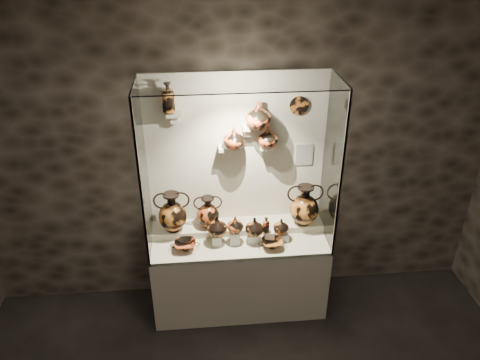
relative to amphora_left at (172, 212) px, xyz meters
name	(u,v)px	position (x,y,z in m)	size (l,w,h in m)	color
ceiling	(302,39)	(0.63, -2.31, 2.10)	(5.00, 5.00, 0.00)	white
wall_back	(236,154)	(0.63, 0.19, 0.50)	(5.00, 0.02, 3.20)	black
plinth	(239,274)	(0.63, -0.13, -0.70)	(1.70, 0.60, 0.80)	beige
front_tier	(239,241)	(0.63, -0.13, -0.29)	(1.68, 0.58, 0.03)	#C0B495
rear_tier	(238,228)	(0.63, 0.05, -0.25)	(1.70, 0.25, 0.10)	#C0B495
back_panel	(236,154)	(0.63, 0.19, 0.50)	(1.70, 0.03, 1.60)	beige
glass_front	(243,185)	(0.63, -0.42, 0.50)	(1.70, 0.01, 1.60)	white
glass_left	(143,173)	(-0.22, -0.13, 0.50)	(0.01, 0.60, 1.60)	white
glass_right	(332,165)	(1.48, -0.13, 0.50)	(0.01, 0.60, 1.60)	white
glass_top	(239,82)	(0.63, -0.13, 1.29)	(1.70, 0.60, 0.01)	white
frame_post_left	(141,190)	(-0.21, -0.42, 0.50)	(0.02, 0.02, 1.60)	gray
frame_post_right	(341,181)	(1.47, -0.42, 0.50)	(0.02, 0.02, 1.60)	gray
pedestal_a	(217,240)	(0.41, -0.18, -0.22)	(0.09, 0.09, 0.10)	beige
pedestal_b	(235,237)	(0.58, -0.18, -0.21)	(0.09, 0.09, 0.13)	beige
pedestal_c	(252,238)	(0.75, -0.18, -0.23)	(0.09, 0.09, 0.09)	beige
pedestal_d	(269,236)	(0.91, -0.18, -0.21)	(0.09, 0.09, 0.12)	beige
pedestal_e	(283,237)	(1.05, -0.18, -0.23)	(0.09, 0.09, 0.08)	beige
bracket_ul	(174,114)	(0.08, 0.11, 0.95)	(0.14, 0.12, 0.04)	beige
bracket_ca	(226,148)	(0.53, 0.11, 0.60)	(0.14, 0.12, 0.04)	beige
bracket_cb	(248,127)	(0.73, 0.11, 0.80)	(0.10, 0.12, 0.04)	beige
bracket_cc	(267,146)	(0.91, 0.11, 0.60)	(0.14, 0.12, 0.04)	beige
amphora_left	(172,212)	(0.00, 0.00, 0.00)	(0.33, 0.33, 0.41)	#AB5F20
amphora_mid	(208,212)	(0.34, 0.03, -0.04)	(0.26, 0.26, 0.33)	#C04B21
amphora_right	(305,205)	(1.28, -0.01, 0.01)	(0.34, 0.34, 0.42)	#AB5F20
jug_a	(217,226)	(0.42, -0.16, -0.07)	(0.19, 0.19, 0.20)	#AB5F20
jug_b	(235,224)	(0.59, -0.17, -0.06)	(0.16, 0.16, 0.16)	#C04B21
jug_c	(254,226)	(0.77, -0.18, -0.09)	(0.18, 0.18, 0.18)	#AB5F20
jug_e	(281,226)	(1.03, -0.16, -0.12)	(0.15, 0.15, 0.15)	#AB5F20
lekythos_small	(266,224)	(0.88, -0.19, -0.07)	(0.08, 0.08, 0.18)	#C04B21
kylix_left	(185,245)	(0.11, -0.23, -0.22)	(0.26, 0.22, 0.10)	#C04B21
kylix_right	(272,243)	(0.93, -0.28, -0.22)	(0.25, 0.21, 0.10)	#AB5F20
lekythos_tall	(168,96)	(0.04, 0.09, 1.11)	(0.12, 0.12, 0.30)	#AB5F20
ovoid_vase_a	(234,138)	(0.60, 0.07, 0.71)	(0.19, 0.19, 0.20)	#C04B21
ovoid_vase_b	(258,115)	(0.82, 0.05, 0.93)	(0.23, 0.23, 0.24)	#C04B21
ovoid_vase_c	(268,137)	(0.91, 0.07, 0.71)	(0.18, 0.18, 0.19)	#C04B21
wall_plate	(299,106)	(1.20, 0.16, 0.97)	(0.18, 0.18, 0.02)	#944F1D
info_placard	(304,155)	(1.28, 0.17, 0.47)	(0.17, 0.01, 0.22)	beige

